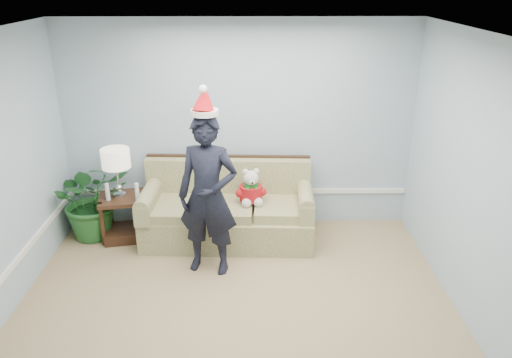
{
  "coord_description": "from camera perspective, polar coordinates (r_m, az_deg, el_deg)",
  "views": [
    {
      "loc": [
        0.16,
        -3.67,
        3.16
      ],
      "look_at": [
        0.22,
        1.55,
        1.01
      ],
      "focal_mm": 35.0,
      "sensor_mm": 36.0,
      "label": 1
    }
  ],
  "objects": [
    {
      "name": "sofa",
      "position": [
        6.38,
        -3.23,
        -3.78
      ],
      "size": [
        2.16,
        1.0,
        1.0
      ],
      "rotation": [
        0.0,
        0.0,
        -0.04
      ],
      "color": "#5E6A32",
      "rests_on": "room_shell"
    },
    {
      "name": "side_table",
      "position": [
        6.61,
        -14.61,
        -4.75
      ],
      "size": [
        0.69,
        0.61,
        0.58
      ],
      "rotation": [
        0.0,
        0.0,
        0.19
      ],
      "color": "#3D2016",
      "rests_on": "room_shell"
    },
    {
      "name": "santa_hat",
      "position": [
        5.15,
        -5.93,
        8.87
      ],
      "size": [
        0.35,
        0.38,
        0.34
      ],
      "rotation": [
        0.0,
        0.0,
        -0.29
      ],
      "color": "silver",
      "rests_on": "man"
    },
    {
      "name": "teddy_bear",
      "position": [
        6.15,
        -0.59,
        -1.36
      ],
      "size": [
        0.32,
        0.34,
        0.46
      ],
      "rotation": [
        0.0,
        0.0,
        0.15
      ],
      "color": "silver",
      "rests_on": "sofa"
    },
    {
      "name": "table_lamp",
      "position": [
        6.32,
        -15.73,
        2.06
      ],
      "size": [
        0.35,
        0.35,
        0.62
      ],
      "color": "silver",
      "rests_on": "side_table"
    },
    {
      "name": "houseplant",
      "position": [
        6.67,
        -18.23,
        -2.17
      ],
      "size": [
        1.23,
        1.19,
        1.04
      ],
      "primitive_type": "imported",
      "rotation": [
        0.0,
        0.0,
        0.57
      ],
      "color": "#205D25",
      "rests_on": "room_shell"
    },
    {
      "name": "room_shell",
      "position": [
        4.09,
        -2.86,
        -3.91
      ],
      "size": [
        4.54,
        5.04,
        2.74
      ],
      "color": "tan",
      "rests_on": "ground"
    },
    {
      "name": "candle_pair",
      "position": [
        6.33,
        -15.03,
        -1.48
      ],
      "size": [
        0.42,
        0.06,
        0.22
      ],
      "color": "silver",
      "rests_on": "side_table"
    },
    {
      "name": "man",
      "position": [
        5.47,
        -5.51,
        -1.93
      ],
      "size": [
        0.75,
        0.57,
        1.84
      ],
      "primitive_type": "imported",
      "rotation": [
        0.0,
        0.0,
        -0.22
      ],
      "color": "black",
      "rests_on": "room_shell"
    },
    {
      "name": "wainscot_trim",
      "position": [
        5.71,
        -14.23,
        -6.73
      ],
      "size": [
        4.49,
        4.99,
        0.06
      ],
      "color": "white",
      "rests_on": "room_shell"
    }
  ]
}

